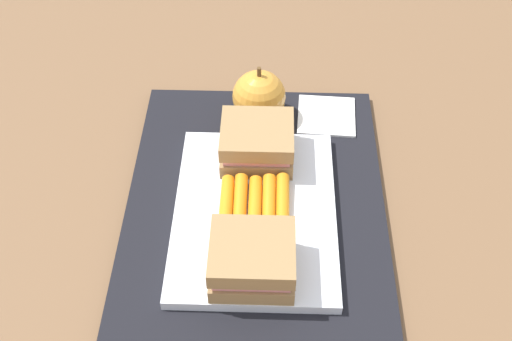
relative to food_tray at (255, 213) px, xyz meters
The scene contains 8 objects.
ground_plane 0.03m from the food_tray, ahead, with size 2.40×2.40×0.00m, color brown.
lunchbag_mat 0.03m from the food_tray, ahead, with size 0.36×0.28×0.01m, color black.
food_tray is the anchor object (origin of this frame).
sandwich_half_left 0.08m from the food_tray, behind, with size 0.07×0.08×0.04m.
sandwich_half_right 0.08m from the food_tray, ahead, with size 0.07×0.08×0.04m.
carrot_sticks_bundle 0.01m from the food_tray, 146.14° to the left, with size 0.08×0.07×0.02m.
apple 0.16m from the food_tray, ahead, with size 0.06×0.06×0.08m.
paper_napkin 0.18m from the food_tray, 27.55° to the right, with size 0.07×0.07×0.00m, color white.
Camera 1 is at (-0.44, -0.01, 0.54)m, focal length 44.04 mm.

